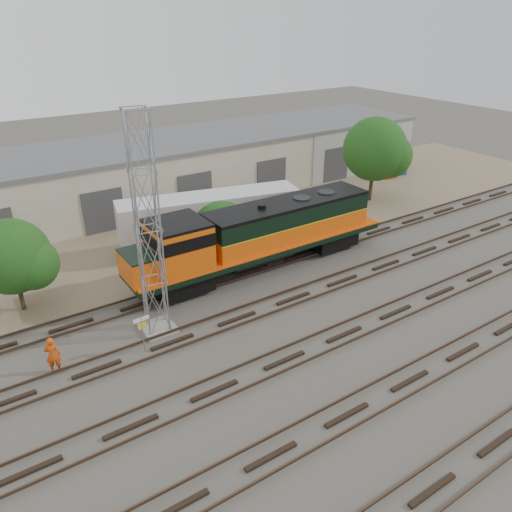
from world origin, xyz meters
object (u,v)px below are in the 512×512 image
semi_trailer (214,214)px  locomotive (257,235)px  signal_tower (148,233)px  worker (53,355)px

semi_trailer → locomotive: bearing=-71.0°
signal_tower → semi_trailer: size_ratio=0.89×
signal_tower → semi_trailer: 11.60m
worker → semi_trailer: (13.56, 8.28, 1.55)m
worker → semi_trailer: size_ratio=0.15×
worker → semi_trailer: bearing=-130.4°
locomotive → signal_tower: bearing=-161.1°
locomotive → signal_tower: 9.54m
locomotive → semi_trailer: 4.88m
signal_tower → worker: 7.37m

